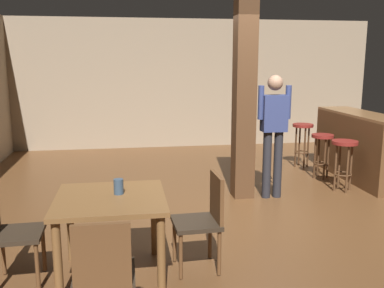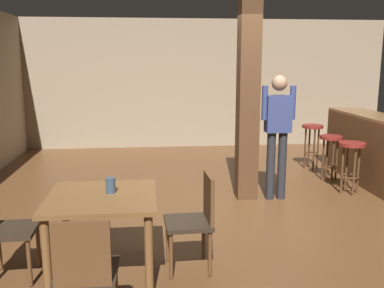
{
  "view_description": "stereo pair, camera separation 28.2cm",
  "coord_description": "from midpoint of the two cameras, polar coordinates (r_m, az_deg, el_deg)",
  "views": [
    {
      "loc": [
        -1.57,
        -4.97,
        1.91
      ],
      "look_at": [
        -0.79,
        0.0,
        0.93
      ],
      "focal_mm": 40.0,
      "sensor_mm": 36.0,
      "label": 1
    },
    {
      "loc": [
        -1.29,
        -5.0,
        1.91
      ],
      "look_at": [
        -0.79,
        0.0,
        0.93
      ],
      "focal_mm": 40.0,
      "sensor_mm": 36.0,
      "label": 2
    }
  ],
  "objects": [
    {
      "name": "ground_plane",
      "position": [
        5.53,
        9.77,
        -9.32
      ],
      "size": [
        10.8,
        10.8,
        0.0
      ],
      "primitive_type": "plane",
      "color": "brown"
    },
    {
      "name": "wall_back",
      "position": [
        9.61,
        2.88,
        8.02
      ],
      "size": [
        8.0,
        0.1,
        2.8
      ],
      "primitive_type": "cube",
      "color": "gray",
      "rests_on": "ground_plane"
    },
    {
      "name": "pillar",
      "position": [
        5.93,
        8.84,
        5.99
      ],
      "size": [
        0.28,
        0.28,
        2.8
      ],
      "primitive_type": "cube",
      "color": "#4C301C",
      "rests_on": "ground_plane"
    },
    {
      "name": "dining_table",
      "position": [
        3.87,
        -9.8,
        -8.53
      ],
      "size": [
        0.95,
        0.95,
        0.75
      ],
      "color": "brown",
      "rests_on": "ground_plane"
    },
    {
      "name": "chair_west",
      "position": [
        4.08,
        -22.2,
        -9.93
      ],
      "size": [
        0.43,
        0.43,
        0.89
      ],
      "color": "#2D2319",
      "rests_on": "ground_plane"
    },
    {
      "name": "chair_south",
      "position": [
        3.1,
        -11.39,
        -16.16
      ],
      "size": [
        0.42,
        0.42,
        0.89
      ],
      "color": "#2D2319",
      "rests_on": "ground_plane"
    },
    {
      "name": "chair_east",
      "position": [
        3.97,
        2.64,
        -9.66
      ],
      "size": [
        0.44,
        0.44,
        0.89
      ],
      "color": "#2D2319",
      "rests_on": "ground_plane"
    },
    {
      "name": "napkin_cup",
      "position": [
        3.87,
        -8.75,
        -5.49
      ],
      "size": [
        0.09,
        0.09,
        0.14
      ],
      "primitive_type": "cylinder",
      "color": "#33475B",
      "rests_on": "dining_table"
    },
    {
      "name": "standing_person",
      "position": [
        5.98,
        12.69,
        2.06
      ],
      "size": [
        0.47,
        0.21,
        1.72
      ],
      "color": "navy",
      "rests_on": "ground_plane"
    },
    {
      "name": "bar_counter",
      "position": [
        7.38,
        23.02,
        -0.44
      ],
      "size": [
        0.56,
        2.05,
        1.08
      ],
      "color": "brown",
      "rests_on": "ground_plane"
    },
    {
      "name": "bar_stool_near",
      "position": [
        6.62,
        21.63,
        -1.35
      ],
      "size": [
        0.38,
        0.38,
        0.76
      ],
      "color": "maroon",
      "rests_on": "ground_plane"
    },
    {
      "name": "bar_stool_mid",
      "position": [
        7.26,
        19.06,
        -0.36
      ],
      "size": [
        0.35,
        0.35,
        0.73
      ],
      "color": "maroon",
      "rests_on": "ground_plane"
    },
    {
      "name": "bar_stool_far",
      "position": [
        7.95,
        16.72,
        1.07
      ],
      "size": [
        0.37,
        0.37,
        0.79
      ],
      "color": "maroon",
      "rests_on": "ground_plane"
    }
  ]
}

